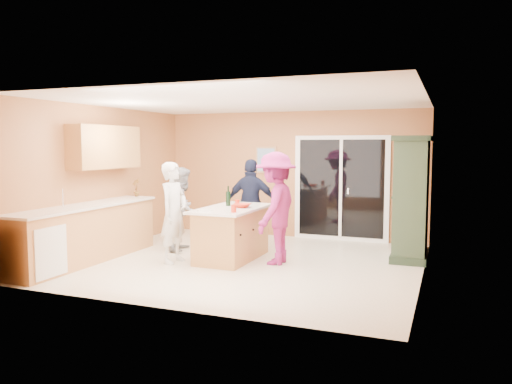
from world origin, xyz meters
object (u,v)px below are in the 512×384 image
(woman_magenta, at_px, (276,208))
(kitchen_island, at_px, (232,235))
(woman_grey, at_px, (183,209))
(green_hutch, at_px, (411,200))
(woman_navy, at_px, (252,204))
(woman_white, at_px, (174,213))

(woman_magenta, bearing_deg, kitchen_island, -91.24)
(kitchen_island, xyz_separation_m, woman_grey, (-1.13, 0.36, 0.35))
(woman_grey, bearing_deg, kitchen_island, -120.51)
(kitchen_island, height_order, green_hutch, green_hutch)
(kitchen_island, bearing_deg, woman_grey, 162.89)
(kitchen_island, distance_m, green_hutch, 3.06)
(kitchen_island, xyz_separation_m, green_hutch, (2.79, 1.10, 0.59))
(woman_grey, height_order, woman_magenta, woman_magenta)
(green_hutch, bearing_deg, woman_navy, -178.08)
(kitchen_island, bearing_deg, woman_white, -143.70)
(woman_white, distance_m, woman_magenta, 1.65)
(woman_white, height_order, woman_magenta, woman_magenta)
(woman_magenta, bearing_deg, woman_navy, -140.72)
(green_hutch, height_order, woman_magenta, green_hutch)
(woman_grey, xyz_separation_m, woman_magenta, (1.92, -0.38, 0.15))
(woman_navy, distance_m, woman_magenta, 1.32)
(kitchen_island, xyz_separation_m, woman_magenta, (0.78, -0.02, 0.49))
(woman_grey, bearing_deg, woman_white, -171.84)
(green_hutch, bearing_deg, woman_white, -155.07)
(woman_navy, relative_size, woman_magenta, 0.92)
(woman_white, bearing_deg, woman_magenta, -67.53)
(kitchen_island, bearing_deg, green_hutch, 21.88)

